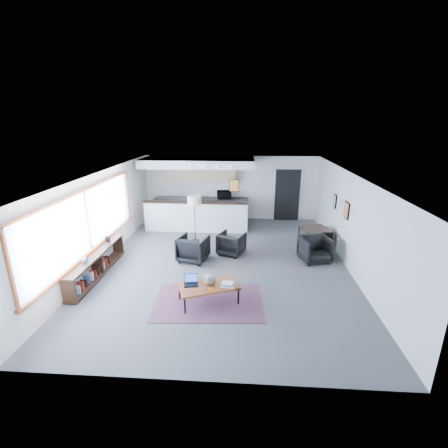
# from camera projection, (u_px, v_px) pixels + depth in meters

# --- Properties ---
(room) EXTENTS (7.02, 9.02, 2.62)m
(room) POSITION_uv_depth(u_px,v_px,m) (223.00, 220.00, 9.06)
(room) COLOR #4B4B4D
(room) RESTS_ON ground
(window) EXTENTS (0.10, 5.95, 1.66)m
(window) POSITION_uv_depth(u_px,v_px,m) (87.00, 222.00, 8.39)
(window) COLOR #8CBFFF
(window) RESTS_ON room
(console) EXTENTS (0.35, 3.00, 0.80)m
(console) POSITION_uv_depth(u_px,v_px,m) (96.00, 265.00, 8.58)
(console) COLOR black
(console) RESTS_ON floor
(kitchenette) EXTENTS (4.20, 1.96, 2.60)m
(kitchenette) POSITION_uv_depth(u_px,v_px,m) (199.00, 190.00, 12.64)
(kitchenette) COLOR white
(kitchenette) RESTS_ON floor
(doorway) EXTENTS (1.10, 0.12, 2.15)m
(doorway) POSITION_uv_depth(u_px,v_px,m) (287.00, 194.00, 13.18)
(doorway) COLOR black
(doorway) RESTS_ON room
(track_light) EXTENTS (1.60, 0.07, 0.15)m
(track_light) POSITION_uv_depth(u_px,v_px,m) (210.00, 165.00, 10.81)
(track_light) COLOR silver
(track_light) RESTS_ON room
(wall_art_lower) EXTENTS (0.03, 0.38, 0.48)m
(wall_art_lower) POSITION_uv_depth(u_px,v_px,m) (347.00, 210.00, 9.14)
(wall_art_lower) COLOR black
(wall_art_lower) RESTS_ON room
(wall_art_upper) EXTENTS (0.03, 0.34, 0.44)m
(wall_art_upper) POSITION_uv_depth(u_px,v_px,m) (335.00, 201.00, 10.39)
(wall_art_upper) COLOR black
(wall_art_upper) RESTS_ON room
(kilim_rug) EXTENTS (2.55, 1.82, 0.01)m
(kilim_rug) POSITION_uv_depth(u_px,v_px,m) (209.00, 302.00, 7.45)
(kilim_rug) COLOR #4F2A3E
(kilim_rug) RESTS_ON floor
(coffee_table) EXTENTS (1.50, 1.17, 0.43)m
(coffee_table) POSITION_uv_depth(u_px,v_px,m) (208.00, 286.00, 7.33)
(coffee_table) COLOR brown
(coffee_table) RESTS_ON floor
(laptop) EXTENTS (0.35, 0.30, 0.22)m
(laptop) POSITION_uv_depth(u_px,v_px,m) (191.00, 281.00, 7.35)
(laptop) COLOR black
(laptop) RESTS_ON coffee_table
(ceramic_pot) EXTENTS (0.25, 0.25, 0.25)m
(ceramic_pot) POSITION_uv_depth(u_px,v_px,m) (210.00, 279.00, 7.31)
(ceramic_pot) COLOR gray
(ceramic_pot) RESTS_ON coffee_table
(book_stack) EXTENTS (0.35, 0.30, 0.09)m
(book_stack) POSITION_uv_depth(u_px,v_px,m) (228.00, 284.00, 7.27)
(book_stack) COLOR silver
(book_stack) RESTS_ON coffee_table
(coaster) EXTENTS (0.13, 0.13, 0.01)m
(coaster) POSITION_uv_depth(u_px,v_px,m) (210.00, 289.00, 7.13)
(coaster) COLOR #E5590C
(coaster) RESTS_ON coffee_table
(armchair_left) EXTENTS (0.96, 0.93, 0.83)m
(armchair_left) POSITION_uv_depth(u_px,v_px,m) (193.00, 247.00, 9.52)
(armchair_left) COLOR black
(armchair_left) RESTS_ON floor
(armchair_right) EXTENTS (0.92, 0.89, 0.74)m
(armchair_right) POSITION_uv_depth(u_px,v_px,m) (231.00, 243.00, 10.00)
(armchair_right) COLOR black
(armchair_right) RESTS_ON floor
(floor_lamp) EXTENTS (0.52, 0.52, 1.60)m
(floor_lamp) POSITION_uv_depth(u_px,v_px,m) (194.00, 202.00, 10.75)
(floor_lamp) COLOR black
(floor_lamp) RESTS_ON floor
(dining_table) EXTENTS (1.06, 1.06, 0.70)m
(dining_table) POSITION_uv_depth(u_px,v_px,m) (315.00, 230.00, 10.29)
(dining_table) COLOR black
(dining_table) RESTS_ON floor
(dining_chair_near) EXTENTS (0.82, 0.79, 0.70)m
(dining_chair_near) POSITION_uv_depth(u_px,v_px,m) (315.00, 250.00, 9.49)
(dining_chair_near) COLOR black
(dining_chair_near) RESTS_ON floor
(dining_chair_far) EXTENTS (0.61, 0.57, 0.60)m
(dining_chair_far) POSITION_uv_depth(u_px,v_px,m) (318.00, 238.00, 10.55)
(dining_chair_far) COLOR black
(dining_chair_far) RESTS_ON floor
(microwave) EXTENTS (0.60, 0.39, 0.38)m
(microwave) POSITION_uv_depth(u_px,v_px,m) (224.00, 194.00, 13.07)
(microwave) COLOR black
(microwave) RESTS_ON kitchenette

